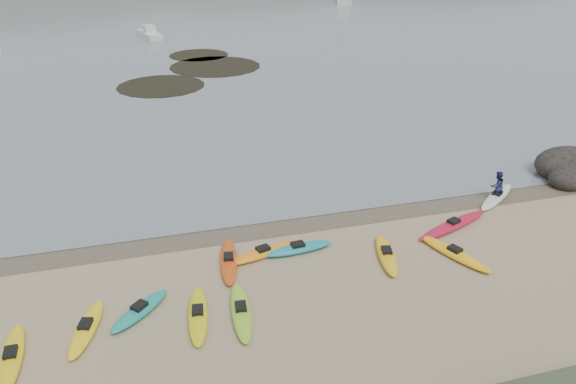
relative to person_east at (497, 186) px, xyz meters
name	(u,v)px	position (x,y,z in m)	size (l,w,h in m)	color
ground	(288,220)	(-10.76, 0.80, -0.79)	(600.00, 600.00, 0.00)	tan
wet_sand	(290,223)	(-10.76, 0.50, -0.79)	(60.00, 60.00, 0.00)	brown
kayaks	(300,267)	(-11.47, -3.46, -0.62)	(24.22, 9.04, 0.34)	orange
person_east	(497,186)	(0.00, 0.00, 0.00)	(0.77, 0.60, 1.58)	navy
kelp_mats	(195,70)	(-11.20, 31.90, -0.76)	(13.79, 18.17, 0.04)	black
moored_boats	(143,0)	(-13.59, 82.22, -0.24)	(90.89, 78.82, 1.24)	silver
far_hills	(249,5)	(28.62, 194.77, -16.72)	(550.00, 135.00, 80.00)	#384235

